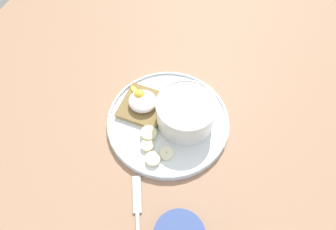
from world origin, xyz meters
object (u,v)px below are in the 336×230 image
at_px(banana_slice_left, 149,134).
at_px(toast_slice, 143,105).
at_px(banana_slice_back, 166,153).
at_px(banana_slice_right, 153,159).
at_px(banana_slice_front, 147,146).
at_px(oatmeal_bowl, 186,112).
at_px(poached_egg, 142,100).
at_px(knife, 137,213).

bearing_deg(banana_slice_left, toast_slice, -60.61).
relative_size(banana_slice_back, banana_slice_right, 0.99).
bearing_deg(toast_slice, banana_slice_front, 115.31).
xyz_separation_m(oatmeal_bowl, banana_slice_back, (0.01, 0.09, -0.03)).
xyz_separation_m(toast_slice, poached_egg, (0.00, -0.00, 0.02)).
xyz_separation_m(banana_slice_front, knife, (-0.03, 0.13, -0.01)).
bearing_deg(poached_egg, banana_slice_back, 132.22).
relative_size(toast_slice, poached_egg, 1.29).
height_order(toast_slice, banana_slice_back, banana_slice_back).
xyz_separation_m(toast_slice, banana_slice_right, (-0.06, 0.11, -0.00)).
distance_m(poached_egg, banana_slice_front, 0.10).
bearing_deg(oatmeal_bowl, banana_slice_back, 81.03).
relative_size(toast_slice, knife, 0.76).
relative_size(toast_slice, banana_slice_back, 2.53).
distance_m(toast_slice, banana_slice_left, 0.07).
height_order(banana_slice_back, banana_slice_right, banana_slice_back).
height_order(poached_egg, banana_slice_left, poached_egg).
bearing_deg(banana_slice_back, banana_slice_left, -31.76).
height_order(oatmeal_bowl, banana_slice_front, oatmeal_bowl).
height_order(poached_egg, banana_slice_back, poached_egg).
height_order(oatmeal_bowl, poached_egg, oatmeal_bowl).
bearing_deg(banana_slice_right, banana_slice_left, -60.96).
relative_size(oatmeal_bowl, banana_slice_front, 3.77).
distance_m(oatmeal_bowl, banana_slice_front, 0.11).
bearing_deg(poached_egg, toast_slice, 137.75).
xyz_separation_m(poached_egg, banana_slice_back, (-0.09, 0.10, -0.02)).
bearing_deg(toast_slice, knife, 107.64).
bearing_deg(banana_slice_left, banana_slice_back, 148.24).
distance_m(banana_slice_right, knife, 0.10).
bearing_deg(oatmeal_bowl, knife, 81.90).
relative_size(oatmeal_bowl, banana_slice_left, 2.78).
height_order(oatmeal_bowl, knife, oatmeal_bowl).
xyz_separation_m(banana_slice_left, banana_slice_right, (-0.03, 0.05, -0.00)).
height_order(toast_slice, poached_egg, poached_egg).
relative_size(oatmeal_bowl, poached_egg, 1.60).
distance_m(oatmeal_bowl, poached_egg, 0.10).
bearing_deg(oatmeal_bowl, banana_slice_left, 42.45).
distance_m(banana_slice_back, banana_slice_right, 0.03).
bearing_deg(knife, poached_egg, -72.07).
relative_size(banana_slice_back, knife, 0.30).
bearing_deg(knife, banana_slice_left, -77.80).
relative_size(banana_slice_front, banana_slice_back, 0.83).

